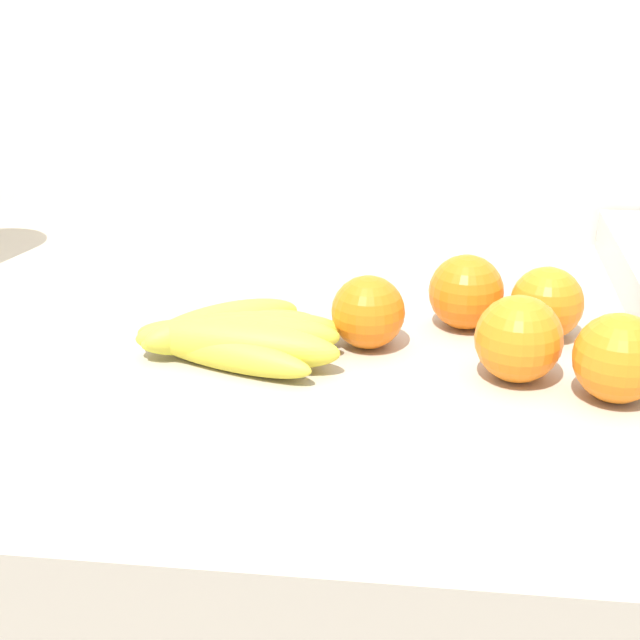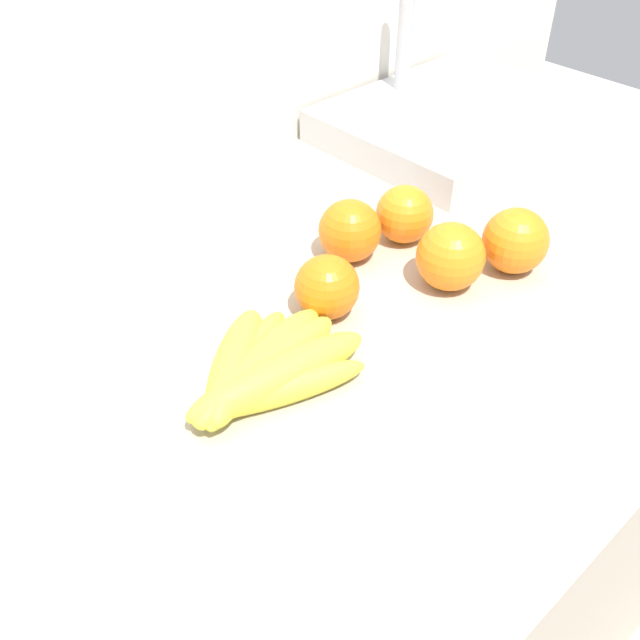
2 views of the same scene
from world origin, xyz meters
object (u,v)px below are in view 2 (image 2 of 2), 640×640
object	(u,v)px
orange_front	(404,214)
orange_far_right	(450,257)
banana_bunch	(262,370)
orange_center	(350,231)
orange_back_left	(515,241)
orange_back_right	(327,287)
sink_basin	(449,120)

from	to	relation	value
orange_front	orange_far_right	distance (m)	0.11
banana_bunch	orange_center	size ratio (longest dim) A/B	2.67
orange_back_left	banana_bunch	bearing A→B (deg)	172.19
orange_back_right	orange_center	size ratio (longest dim) A/B	0.94
orange_center	orange_front	distance (m)	0.08
orange_back_left	sink_basin	world-z (taller)	sink_basin
banana_bunch	orange_front	bearing A→B (deg)	15.69
orange_far_right	sink_basin	xyz separation A→B (m)	(0.31, 0.25, -0.01)
orange_back_left	orange_front	xyz separation A→B (m)	(-0.05, 0.13, -0.00)
banana_bunch	orange_front	size ratio (longest dim) A/B	2.80
orange_front	orange_far_right	xyz separation A→B (m)	(-0.03, -0.10, 0.00)
orange_back_right	orange_front	world-z (taller)	same
orange_back_left	orange_front	bearing A→B (deg)	109.79
banana_bunch	sink_basin	distance (m)	0.62
sink_basin	orange_far_right	bearing A→B (deg)	-140.79
orange_back_right	orange_center	world-z (taller)	orange_center
banana_bunch	orange_far_right	world-z (taller)	orange_far_right
orange_back_right	orange_front	xyz separation A→B (m)	(0.17, 0.04, 0.00)
orange_front	sink_basin	world-z (taller)	sink_basin
orange_back_right	orange_far_right	distance (m)	0.15
orange_center	orange_back_left	xyz separation A→B (m)	(0.13, -0.15, 0.00)
orange_back_right	orange_far_right	size ratio (longest dim) A/B	0.91
banana_bunch	orange_back_left	distance (m)	0.35
orange_back_right	orange_front	size ratio (longest dim) A/B	0.99
orange_front	sink_basin	xyz separation A→B (m)	(0.27, 0.15, -0.01)
orange_back_left	orange_far_right	world-z (taller)	orange_far_right
orange_center	orange_back_right	bearing A→B (deg)	-147.35
orange_center	orange_back_left	world-z (taller)	orange_back_left
orange_center	orange_far_right	world-z (taller)	orange_far_right
orange_far_right	sink_basin	world-z (taller)	sink_basin
orange_back_left	sink_basin	xyz separation A→B (m)	(0.23, 0.28, -0.01)
orange_back_left	orange_far_right	distance (m)	0.09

